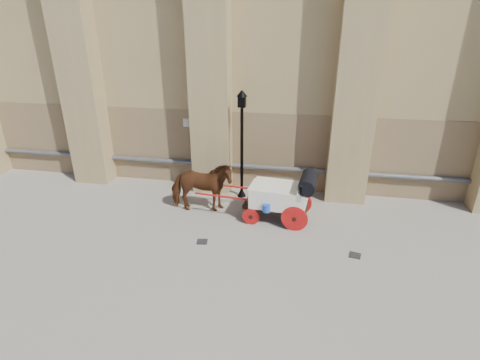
# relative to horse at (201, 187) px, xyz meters

# --- Properties ---
(ground) EXTENTS (90.00, 90.00, 0.00)m
(ground) POSITION_rel_horse_xyz_m (0.92, -1.68, -0.91)
(ground) COLOR gray
(ground) RESTS_ON ground
(horse) EXTENTS (2.28, 1.28, 1.83)m
(horse) POSITION_rel_horse_xyz_m (0.00, 0.00, 0.00)
(horse) COLOR #552B13
(horse) RESTS_ON ground
(carriage) EXTENTS (4.01, 1.47, 1.72)m
(carriage) POSITION_rel_horse_xyz_m (2.79, -0.11, 0.01)
(carriage) COLOR black
(carriage) RESTS_ON ground
(street_lamp) EXTENTS (0.37, 0.37, 3.98)m
(street_lamp) POSITION_rel_horse_xyz_m (1.15, 1.42, 1.21)
(street_lamp) COLOR black
(street_lamp) RESTS_ON ground
(drain_grate_near) EXTENTS (0.37, 0.37, 0.01)m
(drain_grate_near) POSITION_rel_horse_xyz_m (0.52, -1.89, -0.91)
(drain_grate_near) COLOR black
(drain_grate_near) RESTS_ON ground
(drain_grate_far) EXTENTS (0.38, 0.38, 0.01)m
(drain_grate_far) POSITION_rel_horse_xyz_m (4.99, -1.80, -0.91)
(drain_grate_far) COLOR black
(drain_grate_far) RESTS_ON ground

